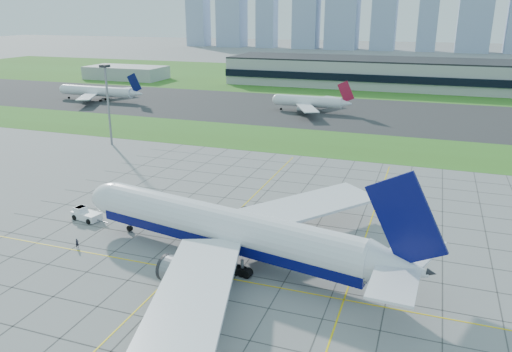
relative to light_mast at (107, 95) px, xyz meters
The scene contains 13 objects.
ground 96.89m from the light_mast, 42.88° to the right, with size 1400.00×1400.00×0.00m, color gray.
grass_median 76.07m from the light_mast, 19.65° to the left, with size 700.00×35.00×0.04m, color #39691E.
asphalt_taxiway 107.52m from the light_mast, 48.81° to the left, with size 700.00×75.00×0.04m, color #383838.
grass_far 203.13m from the light_mast, 69.78° to the left, with size 700.00×145.00×0.04m, color #39691E.
apron_markings 90.15m from the light_mast, 37.43° to the right, with size 120.00×130.00×0.03m.
terminal 198.37m from the light_mast, 56.29° to the left, with size 260.00×43.00×15.80m.
service_block 171.09m from the light_mast, 121.83° to the left, with size 50.00×25.00×8.00m, color #B7B7B2.
light_mast is the anchor object (origin of this frame).
airliner 90.84m from the light_mast, 42.46° to the right, with size 66.66×66.93×21.16m.
pushback_tug 64.86m from the light_mast, 59.82° to the right, with size 9.33×4.19×2.56m.
crew_near 78.03m from the light_mast, 59.63° to the right, with size 0.65×0.43×1.79m, color black.
distant_jet_0 90.37m from the light_mast, 128.89° to the left, with size 44.50×42.66×14.08m.
distant_jet_1 90.66m from the light_mast, 57.88° to the left, with size 33.48×42.66×14.08m.
Camera 1 is at (27.43, -68.17, 41.35)m, focal length 35.00 mm.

